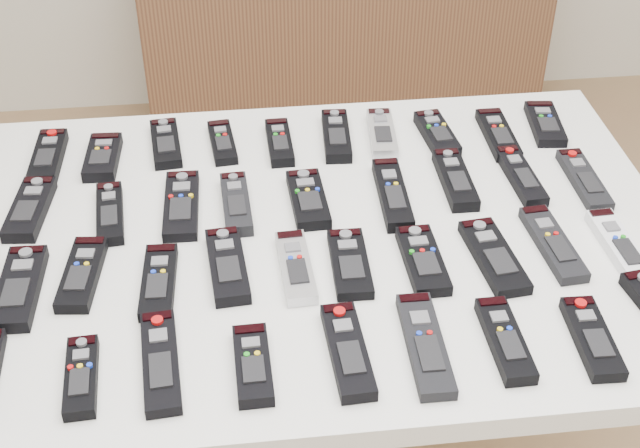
{
  "coord_description": "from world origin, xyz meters",
  "views": [
    {
      "loc": [
        -0.25,
        -1.09,
        1.74
      ],
      "look_at": [
        -0.11,
        0.12,
        0.8
      ],
      "focal_mm": 50.0,
      "sensor_mm": 36.0,
      "label": 1
    }
  ],
  "objects": [
    {
      "name": "remote_36",
      "position": [
        0.26,
        -0.19,
        0.79
      ],
      "size": [
        0.06,
        0.17,
        0.02
      ],
      "primitive_type": "cube",
      "rotation": [
        0.0,
        0.0,
        -0.04
      ],
      "color": "black",
      "rests_on": "table"
    },
    {
      "name": "remote_12",
      "position": [
        -0.35,
        0.22,
        0.79
      ],
      "size": [
        0.06,
        0.19,
        0.02
      ],
      "primitive_type": "cube",
      "rotation": [
        0.0,
        0.0,
        -0.02
      ],
      "color": "black",
      "rests_on": "table"
    },
    {
      "name": "remote_8",
      "position": [
        0.28,
        0.39,
        0.79
      ],
      "size": [
        0.05,
        0.17,
        0.02
      ],
      "primitive_type": "cube",
      "rotation": [
        0.0,
        0.0,
        -0.01
      ],
      "color": "black",
      "rests_on": "table"
    },
    {
      "name": "table",
      "position": [
        -0.11,
        0.12,
        0.72
      ],
      "size": [
        1.25,
        0.88,
        0.78
      ],
      "color": "white",
      "rests_on": "ground"
    },
    {
      "name": "remote_13",
      "position": [
        -0.25,
        0.21,
        0.79
      ],
      "size": [
        0.05,
        0.17,
        0.02
      ],
      "primitive_type": "cube",
      "rotation": [
        0.0,
        0.0,
        0.04
      ],
      "color": "black",
      "rests_on": "table"
    },
    {
      "name": "remote_21",
      "position": [
        -0.38,
        0.02,
        0.79
      ],
      "size": [
        0.06,
        0.17,
        0.02
      ],
      "primitive_type": "cube",
      "rotation": [
        0.0,
        0.0,
        -0.04
      ],
      "color": "black",
      "rests_on": "table"
    },
    {
      "name": "remote_23",
      "position": [
        -0.16,
        0.03,
        0.79
      ],
      "size": [
        0.06,
        0.17,
        0.02
      ],
      "primitive_type": "cube",
      "rotation": [
        0.0,
        0.0,
        0.04
      ],
      "color": "#B7B7BC",
      "rests_on": "table"
    },
    {
      "name": "remote_6",
      "position": [
        0.05,
        0.42,
        0.79
      ],
      "size": [
        0.06,
        0.16,
        0.02
      ],
      "primitive_type": "cube",
      "rotation": [
        0.0,
        0.0,
        -0.07
      ],
      "color": "#B7B7BC",
      "rests_on": "table"
    },
    {
      "name": "remote_28",
      "position": [
        0.39,
        0.01,
        0.79
      ],
      "size": [
        0.05,
        0.19,
        0.02
      ],
      "primitive_type": "cube",
      "rotation": [
        0.0,
        0.0,
        0.04
      ],
      "color": "silver",
      "rests_on": "table"
    },
    {
      "name": "remote_33",
      "position": [
        -0.1,
        -0.17,
        0.79
      ],
      "size": [
        0.06,
        0.19,
        0.02
      ],
      "primitive_type": "cube",
      "rotation": [
        0.0,
        0.0,
        0.04
      ],
      "color": "black",
      "rests_on": "table"
    },
    {
      "name": "remote_35",
      "position": [
        0.13,
        -0.18,
        0.79
      ],
      "size": [
        0.05,
        0.17,
        0.02
      ],
      "primitive_type": "cube",
      "rotation": [
        0.0,
        0.0,
        0.01
      ],
      "color": "black",
      "rests_on": "table"
    },
    {
      "name": "remote_22",
      "position": [
        -0.27,
        0.04,
        0.79
      ],
      "size": [
        0.07,
        0.18,
        0.02
      ],
      "primitive_type": "cube",
      "rotation": [
        0.0,
        0.0,
        0.07
      ],
      "color": "black",
      "rests_on": "table"
    },
    {
      "name": "remote_20",
      "position": [
        -0.51,
        0.05,
        0.79
      ],
      "size": [
        0.07,
        0.18,
        0.02
      ],
      "primitive_type": "cube",
      "rotation": [
        0.0,
        0.0,
        -0.11
      ],
      "color": "black",
      "rests_on": "table"
    },
    {
      "name": "remote_32",
      "position": [
        -0.24,
        -0.19,
        0.79
      ],
      "size": [
        0.05,
        0.15,
        0.02
      ],
      "primitive_type": "cube",
      "rotation": [
        0.0,
        0.0,
        0.02
      ],
      "color": "black",
      "rests_on": "table"
    },
    {
      "name": "remote_5",
      "position": [
        -0.04,
        0.42,
        0.79
      ],
      "size": [
        0.06,
        0.17,
        0.02
      ],
      "primitive_type": "cube",
      "rotation": [
        0.0,
        0.0,
        -0.07
      ],
      "color": "black",
      "rests_on": "table"
    },
    {
      "name": "remote_2",
      "position": [
        -0.38,
        0.43,
        0.79
      ],
      "size": [
        0.07,
        0.16,
        0.02
      ],
      "primitive_type": "cube",
      "rotation": [
        0.0,
        0.0,
        0.09
      ],
      "color": "black",
      "rests_on": "table"
    },
    {
      "name": "remote_19",
      "position": [
        -0.6,
        0.02,
        0.79
      ],
      "size": [
        0.07,
        0.19,
        0.02
      ],
      "primitive_type": "cube",
      "rotation": [
        0.0,
        0.0,
        -0.03
      ],
      "color": "black",
      "rests_on": "table"
    },
    {
      "name": "remote_18",
      "position": [
        0.4,
        0.22,
        0.79
      ],
      "size": [
        0.05,
        0.18,
        0.02
      ],
      "primitive_type": "cube",
      "rotation": [
        0.0,
        0.0,
        0.0
      ],
      "color": "black",
      "rests_on": "table"
    },
    {
      "name": "remote_7",
      "position": [
        0.16,
        0.4,
        0.79
      ],
      "size": [
        0.07,
        0.16,
        0.02
      ],
      "primitive_type": "cube",
      "rotation": [
        0.0,
        0.0,
        0.1
      ],
      "color": "black",
      "rests_on": "table"
    },
    {
      "name": "remote_9",
      "position": [
        0.39,
        0.42,
        0.79
      ],
      "size": [
        0.07,
        0.16,
        0.02
      ],
      "primitive_type": "cube",
      "rotation": [
        0.0,
        0.0,
        -0.11
      ],
      "color": "black",
      "rests_on": "table"
    },
    {
      "name": "remote_25",
      "position": [
        0.05,
        0.02,
        0.79
      ],
      "size": [
        0.06,
        0.17,
        0.02
      ],
      "primitive_type": "cube",
      "rotation": [
        0.0,
        0.0,
        0.02
      ],
      "color": "black",
      "rests_on": "table"
    },
    {
      "name": "remote_3",
      "position": [
        -0.27,
        0.42,
        0.79
      ],
      "size": [
        0.06,
        0.15,
        0.02
      ],
      "primitive_type": "cube",
      "rotation": [
        0.0,
        0.0,
        0.09
      ],
      "color": "black",
      "rests_on": "table"
    },
    {
      "name": "remote_30",
      "position": [
        -0.49,
        -0.18,
        0.79
      ],
      "size": [
        0.05,
        0.15,
        0.02
      ],
      "primitive_type": "cube",
      "rotation": [
        0.0,
        0.0,
        0.05
      ],
      "color": "black",
      "rests_on": "table"
    },
    {
      "name": "remote_34",
      "position": [
        0.01,
        -0.17,
        0.79
      ],
      "size": [
        0.06,
        0.21,
        0.02
      ],
      "primitive_type": "cube",
      "rotation": [
        0.0,
        0.0,
        -0.01
      ],
      "color": "black",
      "rests_on": "table"
    },
    {
      "name": "remote_15",
      "position": [
        0.03,
        0.21,
        0.79
      ],
      "size": [
        0.05,
        0.2,
        0.02
      ],
      "primitive_type": "cube",
      "rotation": [
        0.0,
        0.0,
        -0.03
      ],
      "color": "black",
      "rests_on": "table"
    },
    {
      "name": "sideboard",
      "position": [
        0.16,
        1.78,
        0.35
      ],
      "size": [
        1.4,
        0.44,
        0.69
      ],
      "primitive_type": "cube",
      "rotation": [
        0.0,
        0.0,
        0.04
      ],
      "color": "#4C2E1E",
      "rests_on": "ground"
    },
    {
      "name": "remote_0",
      "position": [
        -0.61,
        0.41,
        0.79
      ],
      "size": [
        0.06,
        0.17,
        0.02
      ],
      "primitive_type": "cube",
      "rotation": [
        0.0,
        0.0,
        -0.03
      ],
      "color": "black",
      "rests_on": "table"
    },
    {
      "name": "remote_31",
      "position": [
        -0.38,
        -0.16,
        0.79
      ],
      "size": [
        0.07,
        0.2,
        0.02
      ],
      "primitive_type": "cube",
      "rotation": [
        0.0,
        0.0,
        0.07
      ],
      "color": "black",
      "rests_on": "table"
    },
    {
      "name": "remote_16",
      "position": [
        0.16,
        0.24,
        0.79
      ],
      "size": [
        0.05,
        0.18,
        0.02
      ],
      "primitive_type": "cube",
      "rotation": [
        0.0,
        0.0,
        -0.0
      ],
      "color": "black",
      "rests_on": "table"
    },
    {
      "name": "remote_1",
      "position": [
        -0.5,
        0.39,
        0.79
      ],
      "size": [
        0.07,
        0.14,
        0.02
      ],
      "primitive_type": "cube",
      "rotation": [
        0.0,
        0.0,
        -0.05
      ],
      "color": "black",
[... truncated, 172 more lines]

